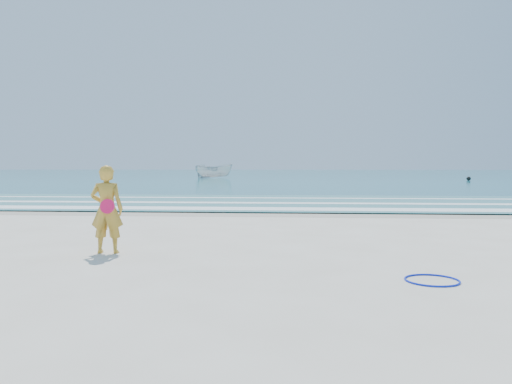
{
  "coord_description": "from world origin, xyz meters",
  "views": [
    {
      "loc": [
        1.45,
        -7.95,
        1.63
      ],
      "look_at": [
        0.51,
        4.0,
        1.0
      ],
      "focal_mm": 35.0,
      "sensor_mm": 36.0,
      "label": 1
    }
  ],
  "objects": [
    {
      "name": "woman",
      "position": [
        -2.04,
        1.04,
        0.82
      ],
      "size": [
        0.63,
        0.45,
        1.64
      ],
      "color": "gold",
      "rests_on": "ground"
    },
    {
      "name": "foam_mid",
      "position": [
        0.0,
        13.2,
        0.05
      ],
      "size": [
        400.0,
        0.9,
        0.01
      ],
      "primitive_type": "cube",
      "color": "white",
      "rests_on": "shallow"
    },
    {
      "name": "ocean",
      "position": [
        0.0,
        105.0,
        0.02
      ],
      "size": [
        400.0,
        190.0,
        0.04
      ],
      "primitive_type": "cube",
      "color": "#19727F",
      "rests_on": "ground"
    },
    {
      "name": "boat",
      "position": [
        -9.11,
        56.44,
        0.98
      ],
      "size": [
        5.17,
        2.94,
        1.88
      ],
      "primitive_type": "imported",
      "rotation": [
        0.0,
        0.0,
        1.81
      ],
      "color": "silver",
      "rests_on": "ocean"
    },
    {
      "name": "foam_far",
      "position": [
        0.0,
        16.5,
        0.05
      ],
      "size": [
        400.0,
        0.6,
        0.01
      ],
      "primitive_type": "cube",
      "color": "white",
      "rests_on": "shallow"
    },
    {
      "name": "foam_near",
      "position": [
        0.0,
        10.3,
        0.05
      ],
      "size": [
        400.0,
        1.4,
        0.01
      ],
      "primitive_type": "cube",
      "color": "white",
      "rests_on": "shallow"
    },
    {
      "name": "wet_sand",
      "position": [
        0.0,
        9.0,
        0.0
      ],
      "size": [
        400.0,
        2.4,
        0.0
      ],
      "primitive_type": "cube",
      "color": "#B2A893",
      "rests_on": "ground"
    },
    {
      "name": "buoy",
      "position": [
        20.16,
        47.53,
        0.26
      ],
      "size": [
        0.45,
        0.45,
        0.45
      ],
      "primitive_type": "sphere",
      "color": "black",
      "rests_on": "ocean"
    },
    {
      "name": "ground",
      "position": [
        0.0,
        0.0,
        0.0
      ],
      "size": [
        400.0,
        400.0,
        0.0
      ],
      "primitive_type": "plane",
      "color": "silver",
      "rests_on": "ground"
    },
    {
      "name": "hoop",
      "position": [
        3.39,
        -0.81,
        0.01
      ],
      "size": [
        0.8,
        0.8,
        0.03
      ],
      "primitive_type": "torus",
      "rotation": [
        0.0,
        0.0,
        0.05
      ],
      "color": "#0B21CC",
      "rests_on": "ground"
    },
    {
      "name": "shallow",
      "position": [
        0.0,
        14.0,
        0.04
      ],
      "size": [
        400.0,
        10.0,
        0.01
      ],
      "primitive_type": "cube",
      "color": "#59B7AD",
      "rests_on": "ocean"
    }
  ]
}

